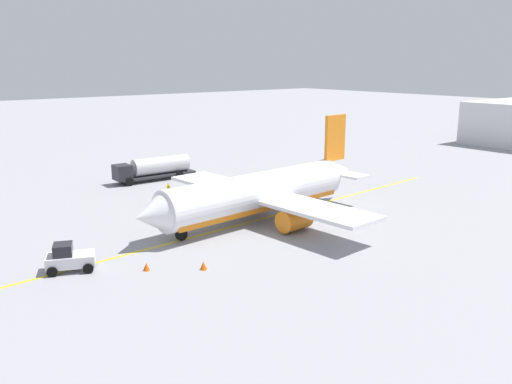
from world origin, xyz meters
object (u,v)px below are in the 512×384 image
(refueling_worker, at_px, (169,190))
(safety_cone_nose, at_px, (203,265))
(airplane, at_px, (259,193))
(pushback_tug, at_px, (69,258))
(safety_cone_wingtip, at_px, (146,267))
(fuel_tanker, at_px, (154,168))

(refueling_worker, height_order, safety_cone_nose, refueling_worker)
(airplane, distance_m, refueling_worker, 14.57)
(airplane, distance_m, safety_cone_nose, 14.40)
(pushback_tug, distance_m, refueling_worker, 23.58)
(refueling_worker, xyz_separation_m, safety_cone_nose, (9.48, 21.95, -0.50))
(airplane, bearing_deg, refueling_worker, -80.32)
(pushback_tug, xyz_separation_m, safety_cone_wingtip, (-4.64, 3.73, -0.70))
(pushback_tug, bearing_deg, fuel_tanker, -129.87)
(fuel_tanker, bearing_deg, refueling_worker, 71.59)
(safety_cone_nose, height_order, safety_cone_wingtip, safety_cone_nose)
(safety_cone_nose, bearing_deg, refueling_worker, -113.36)
(safety_cone_nose, distance_m, safety_cone_wingtip, 4.42)
(fuel_tanker, relative_size, safety_cone_wingtip, 18.63)
(airplane, relative_size, safety_cone_nose, 44.36)
(fuel_tanker, bearing_deg, safety_cone_wingtip, 60.58)
(airplane, height_order, safety_cone_nose, airplane)
(safety_cone_wingtip, bearing_deg, pushback_tug, -38.77)
(fuel_tanker, height_order, safety_cone_nose, fuel_tanker)
(fuel_tanker, xyz_separation_m, refueling_worker, (3.08, 9.25, -0.91))
(pushback_tug, distance_m, safety_cone_wingtip, 5.99)
(fuel_tanker, xyz_separation_m, pushback_tug, (20.76, 24.86, -0.73))
(safety_cone_wingtip, bearing_deg, airplane, -161.78)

